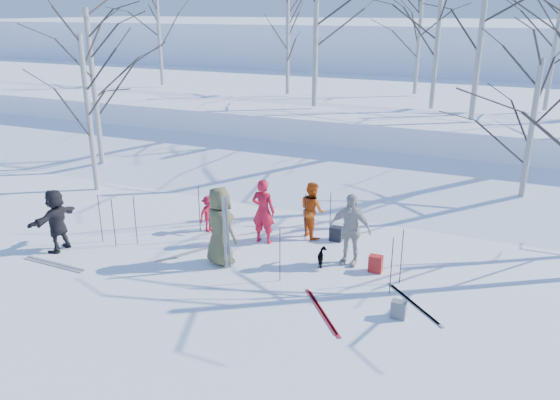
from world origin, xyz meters
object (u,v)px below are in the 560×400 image
at_px(skier_redor_behind, 312,210).
at_px(backpack_dark, 336,234).
at_px(skier_red_seated, 209,214).
at_px(dog, 322,258).
at_px(backpack_red, 376,264).
at_px(skier_olive_center, 220,226).
at_px(skier_grey_west, 56,220).
at_px(skier_cream_east, 350,229).
at_px(skier_red_north, 263,211).
at_px(backpack_grey, 399,309).

relative_size(skier_redor_behind, backpack_dark, 3.93).
distance_m(skier_red_seated, backpack_dark, 3.62).
height_order(dog, backpack_dark, dog).
bearing_deg(backpack_dark, backpack_red, -44.32).
xyz_separation_m(skier_olive_center, skier_grey_west, (-4.27, -1.01, -0.16)).
distance_m(skier_redor_behind, skier_cream_east, 1.92).
bearing_deg(skier_red_seated, skier_cream_east, -79.82).
bearing_deg(skier_red_north, dog, 157.21).
xyz_separation_m(skier_cream_east, backpack_dark, (-0.73, 1.24, -0.72)).
relative_size(skier_olive_center, backpack_red, 4.72).
distance_m(skier_red_north, skier_cream_east, 2.54).
relative_size(skier_redor_behind, skier_cream_east, 0.86).
xyz_separation_m(skier_olive_center, dog, (2.36, 0.85, -0.77)).
bearing_deg(skier_red_seated, skier_olive_center, -125.57).
height_order(skier_redor_behind, skier_cream_east, skier_cream_east).
bearing_deg(skier_grey_west, dog, 105.89).
bearing_deg(backpack_red, skier_redor_behind, 146.51).
xyz_separation_m(skier_red_north, backpack_dark, (1.78, 0.87, -0.69)).
bearing_deg(skier_grey_west, skier_red_seated, 132.58).
xyz_separation_m(skier_red_seated, backpack_grey, (5.92, -2.47, -0.34)).
bearing_deg(backpack_grey, skier_olive_center, 170.21).
bearing_deg(dog, backpack_red, 168.21).
xyz_separation_m(skier_redor_behind, skier_cream_east, (1.45, -1.26, 0.13)).
height_order(skier_red_north, backpack_dark, skier_red_north).
distance_m(skier_olive_center, dog, 2.63).
relative_size(backpack_grey, backpack_dark, 0.95).
relative_size(skier_red_seated, backpack_dark, 2.64).
relative_size(skier_grey_west, backpack_grey, 4.39).
relative_size(skier_cream_east, backpack_red, 4.36).
distance_m(skier_redor_behind, skier_red_seated, 2.93).
bearing_deg(skier_cream_east, dog, -140.68).
xyz_separation_m(backpack_red, backpack_dark, (-1.45, 1.42, -0.01)).
distance_m(skier_red_north, backpack_grey, 4.87).
distance_m(dog, backpack_dark, 1.63).
xyz_separation_m(skier_red_seated, dog, (3.69, -0.82, -0.31)).
bearing_deg(skier_grey_west, backpack_dark, 118.55).
distance_m(backpack_grey, backpack_dark, 4.05).
bearing_deg(dog, skier_cream_east, -166.20).
bearing_deg(backpack_grey, skier_red_north, 150.19).
distance_m(skier_grey_west, backpack_red, 8.20).
bearing_deg(skier_olive_center, backpack_red, -141.55).
height_order(dog, backpack_red, dog).
distance_m(skier_olive_center, backpack_dark, 3.40).
xyz_separation_m(skier_grey_west, backpack_grey, (8.86, 0.21, -0.64)).
distance_m(skier_red_seated, skier_grey_west, 4.00).
height_order(skier_cream_east, dog, skier_cream_east).
bearing_deg(backpack_red, dog, -171.00).
distance_m(skier_red_seated, skier_cream_east, 4.29).
relative_size(skier_redor_behind, skier_red_seated, 1.49).
xyz_separation_m(skier_redor_behind, backpack_red, (2.17, -1.44, -0.58)).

